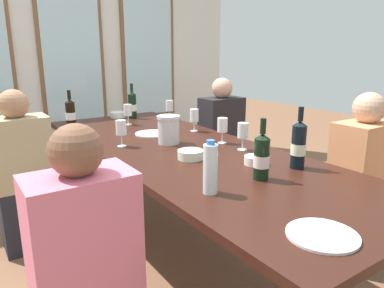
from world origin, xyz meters
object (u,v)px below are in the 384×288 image
at_px(wine_glass_2, 222,126).
at_px(wine_bottle_0, 132,105).
at_px(white_plate_0, 152,134).
at_px(white_plate_1, 322,235).
at_px(wine_glass_3, 243,132).
at_px(seated_person_1, 221,140).
at_px(seated_person_0, 23,176).
at_px(wine_bottle_3, 299,145).
at_px(seated_person_3, 360,185).
at_px(tasting_bowl_0, 119,115).
at_px(wine_glass_5, 169,106).
at_px(tasting_bowl_2, 255,160).
at_px(wine_glass_1, 194,116).
at_px(seated_person_2, 86,275).
at_px(wine_glass_4, 128,111).
at_px(water_bottle, 210,168).
at_px(wine_glass_0, 121,128).
at_px(tasting_bowl_1, 191,155).
at_px(dining_table, 185,158).
at_px(metal_pitcher, 169,129).
at_px(wine_bottle_1, 262,157).
at_px(wine_bottle_2, 71,113).

bearing_deg(wine_glass_2, wine_bottle_0, 95.05).
relative_size(white_plate_0, white_plate_1, 1.05).
bearing_deg(wine_glass_2, wine_glass_3, -90.36).
relative_size(wine_glass_2, seated_person_1, 0.16).
xyz_separation_m(white_plate_1, wine_glass_3, (0.51, 0.97, 0.11)).
xyz_separation_m(white_plate_1, seated_person_0, (-0.64, 1.88, -0.22)).
height_order(wine_bottle_3, wine_glass_2, wine_bottle_3).
bearing_deg(seated_person_3, wine_bottle_3, 176.94).
height_order(tasting_bowl_0, wine_glass_5, wine_glass_5).
bearing_deg(tasting_bowl_2, wine_glass_1, 77.30).
relative_size(seated_person_0, seated_person_1, 1.00).
height_order(wine_bottle_0, seated_person_2, seated_person_2).
distance_m(wine_glass_1, wine_glass_4, 0.61).
bearing_deg(tasting_bowl_2, wine_bottle_0, 88.64).
height_order(wine_glass_3, seated_person_0, seated_person_0).
distance_m(water_bottle, wine_glass_0, 0.96).
distance_m(wine_bottle_3, wine_glass_1, 1.05).
relative_size(tasting_bowl_1, wine_glass_3, 0.86).
bearing_deg(dining_table, seated_person_3, -38.60).
relative_size(water_bottle, seated_person_1, 0.22).
distance_m(tasting_bowl_2, seated_person_0, 1.56).
distance_m(white_plate_0, seated_person_2, 1.46).
bearing_deg(wine_glass_1, dining_table, -131.18).
height_order(dining_table, tasting_bowl_0, tasting_bowl_0).
relative_size(wine_bottle_3, wine_glass_1, 1.89).
xyz_separation_m(tasting_bowl_0, wine_glass_5, (0.34, -0.36, 0.10)).
height_order(wine_glass_0, seated_person_0, seated_person_0).
xyz_separation_m(seated_person_2, seated_person_3, (1.73, -0.03, 0.00)).
relative_size(metal_pitcher, seated_person_2, 0.17).
distance_m(wine_glass_2, wine_glass_3, 0.21).
xyz_separation_m(dining_table, seated_person_1, (0.87, 0.71, -0.15)).
bearing_deg(seated_person_0, tasting_bowl_1, -48.56).
distance_m(wine_bottle_1, wine_bottle_3, 0.28).
bearing_deg(seated_person_0, wine_glass_5, 10.72).
distance_m(wine_bottle_0, seated_person_2, 2.13).
relative_size(white_plate_1, wine_bottle_2, 0.81).
height_order(white_plate_1, tasting_bowl_1, tasting_bowl_1).
bearing_deg(seated_person_2, tasting_bowl_1, 30.27).
height_order(metal_pitcher, wine_glass_0, metal_pitcher).
xyz_separation_m(wine_bottle_2, seated_person_0, (-0.47, -0.41, -0.33)).
bearing_deg(wine_bottle_2, water_bottle, -86.93).
xyz_separation_m(wine_bottle_2, wine_glass_4, (0.42, -0.18, 0.00)).
bearing_deg(wine_glass_3, water_bottle, -142.62).
distance_m(wine_bottle_1, tasting_bowl_0, 1.96).
xyz_separation_m(wine_glass_3, wine_glass_4, (-0.26, 1.14, -0.00)).
distance_m(dining_table, wine_glass_2, 0.34).
xyz_separation_m(wine_glass_1, seated_person_1, (0.52, 0.32, -0.33)).
distance_m(white_plate_1, tasting_bowl_1, 1.01).
bearing_deg(tasting_bowl_2, tasting_bowl_0, 91.69).
bearing_deg(metal_pitcher, wine_glass_3, -53.32).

